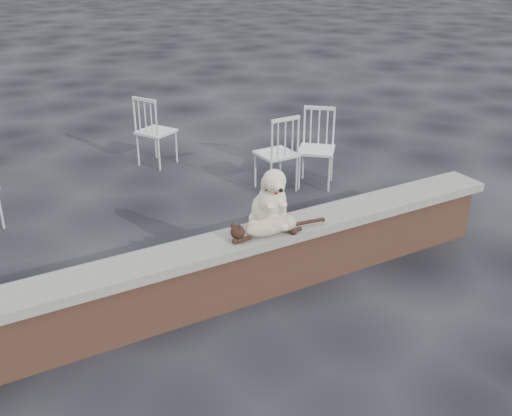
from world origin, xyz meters
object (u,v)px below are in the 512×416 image
chair_e (156,130)px  chair_d (317,149)px  chair_c (276,152)px  cat (270,225)px  dog (269,195)px

chair_e → chair_d: same height
chair_d → chair_c: (-0.50, 0.13, 0.00)m
cat → chair_e: (0.39, 3.53, -0.20)m
dog → chair_e: size_ratio=0.59×
dog → chair_e: (0.31, 3.38, -0.39)m
dog → chair_e: dog is taller
cat → chair_e: chair_e is taller
chair_e → dog: bearing=146.1°
chair_c → cat: bearing=56.0°
chair_e → chair_c: 1.79m
dog → chair_c: (1.21, 1.84, -0.39)m
chair_e → chair_d: 2.18m
chair_e → chair_d: bearing=-168.7°
cat → chair_d: (1.79, 1.86, -0.20)m
dog → chair_c: dog is taller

